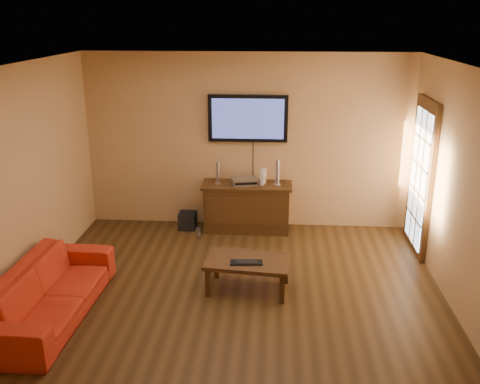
# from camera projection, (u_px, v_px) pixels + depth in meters

# --- Properties ---
(ground_plane) EXTENTS (5.00, 5.00, 0.00)m
(ground_plane) POSITION_uv_depth(u_px,v_px,m) (235.00, 302.00, 6.29)
(ground_plane) COLOR #35220E
(ground_plane) RESTS_ON ground
(room_walls) EXTENTS (5.00, 5.00, 5.00)m
(room_walls) POSITION_uv_depth(u_px,v_px,m) (238.00, 150.00, 6.34)
(room_walls) COLOR tan
(room_walls) RESTS_ON ground
(french_door) EXTENTS (0.07, 1.02, 2.22)m
(french_door) POSITION_uv_depth(u_px,v_px,m) (421.00, 179.00, 7.40)
(french_door) COLOR #371F0C
(french_door) RESTS_ON ground
(media_console) EXTENTS (1.37, 0.52, 0.75)m
(media_console) POSITION_uv_depth(u_px,v_px,m) (247.00, 207.00, 8.28)
(media_console) COLOR #371F0C
(media_console) RESTS_ON ground
(television) EXTENTS (1.21, 0.08, 0.71)m
(television) POSITION_uv_depth(u_px,v_px,m) (248.00, 118.00, 8.06)
(television) COLOR black
(television) RESTS_ON ground
(coffee_table) EXTENTS (1.06, 0.71, 0.40)m
(coffee_table) POSITION_uv_depth(u_px,v_px,m) (248.00, 264.00, 6.47)
(coffee_table) COLOR #371F0C
(coffee_table) RESTS_ON ground
(sofa) EXTENTS (0.66, 2.08, 0.81)m
(sofa) POSITION_uv_depth(u_px,v_px,m) (49.00, 283.00, 5.88)
(sofa) COLOR red
(sofa) RESTS_ON ground
(speaker_left) EXTENTS (0.09, 0.09, 0.34)m
(speaker_left) POSITION_uv_depth(u_px,v_px,m) (218.00, 174.00, 8.13)
(speaker_left) COLOR silver
(speaker_left) RESTS_ON media_console
(speaker_right) EXTENTS (0.11, 0.11, 0.39)m
(speaker_right) POSITION_uv_depth(u_px,v_px,m) (277.00, 173.00, 8.07)
(speaker_right) COLOR silver
(speaker_right) RESTS_ON media_console
(av_receiver) EXTENTS (0.44, 0.36, 0.09)m
(av_receiver) POSITION_uv_depth(u_px,v_px,m) (245.00, 181.00, 8.16)
(av_receiver) COLOR silver
(av_receiver) RESTS_ON media_console
(game_console) EXTENTS (0.09, 0.18, 0.24)m
(game_console) POSITION_uv_depth(u_px,v_px,m) (263.00, 177.00, 8.13)
(game_console) COLOR white
(game_console) RESTS_ON media_console
(subwoofer) EXTENTS (0.27, 0.27, 0.26)m
(subwoofer) POSITION_uv_depth(u_px,v_px,m) (188.00, 221.00, 8.40)
(subwoofer) COLOR black
(subwoofer) RESTS_ON ground
(bottle) EXTENTS (0.06, 0.06, 0.18)m
(bottle) POSITION_uv_depth(u_px,v_px,m) (198.00, 233.00, 8.06)
(bottle) COLOR white
(bottle) RESTS_ON ground
(keyboard) EXTENTS (0.39, 0.17, 0.02)m
(keyboard) POSITION_uv_depth(u_px,v_px,m) (246.00, 262.00, 6.36)
(keyboard) COLOR black
(keyboard) RESTS_ON coffee_table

